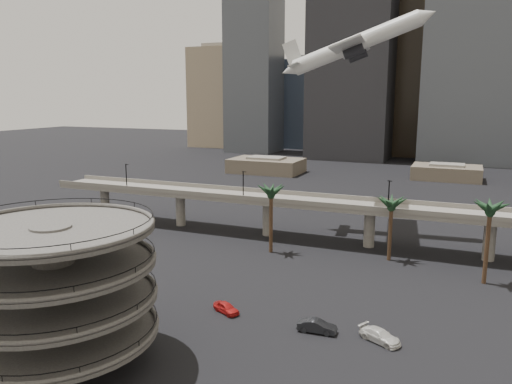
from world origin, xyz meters
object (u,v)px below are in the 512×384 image
at_px(car_c, 380,336).
at_px(overpass, 317,207).
at_px(airborne_jet, 355,45).
at_px(car_a, 226,308).
at_px(parking_ramp, 55,282).
at_px(car_b, 317,326).

bearing_deg(car_c, overpass, 52.54).
relative_size(airborne_jet, car_c, 6.11).
relative_size(overpass, car_c, 23.83).
distance_m(overpass, car_a, 39.98).
bearing_deg(airborne_jet, car_a, -103.41).
height_order(overpass, airborne_jet, airborne_jet).
xyz_separation_m(parking_ramp, overpass, (13.00, 59.00, -2.50)).
distance_m(parking_ramp, car_c, 38.97).
distance_m(car_a, car_c, 21.31).
xyz_separation_m(airborne_jet, car_b, (7.56, -52.28, -39.95)).
height_order(car_a, car_c, car_c).
bearing_deg(overpass, car_b, -73.80).
relative_size(car_a, car_b, 0.86).
xyz_separation_m(overpass, airborne_jet, (4.11, 12.10, 33.45)).
bearing_deg(car_b, overpass, 12.43).
bearing_deg(car_a, car_b, -67.47).
height_order(airborne_jet, car_c, airborne_jet).
xyz_separation_m(car_a, car_c, (21.31, -0.19, 0.05)).
xyz_separation_m(car_a, car_b, (13.42, -0.78, 0.09)).
bearing_deg(car_a, airborne_jet, 19.38).
xyz_separation_m(parking_ramp, car_b, (24.67, 18.82, -9.00)).
bearing_deg(overpass, parking_ramp, -102.43).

